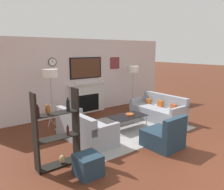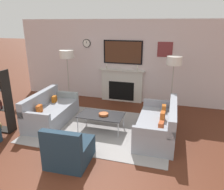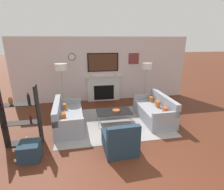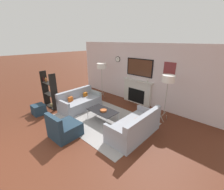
{
  "view_description": "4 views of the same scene",
  "coord_description": "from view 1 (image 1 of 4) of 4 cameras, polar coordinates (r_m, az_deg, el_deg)",
  "views": [
    {
      "loc": [
        -4.09,
        -1.93,
        2.3
      ],
      "look_at": [
        -0.24,
        3.13,
        0.99
      ],
      "focal_mm": 35.0,
      "sensor_mm": 36.0,
      "label": 1
    },
    {
      "loc": [
        1.7,
        -2.02,
        2.6
      ],
      "look_at": [
        0.14,
        3.28,
        0.75
      ],
      "focal_mm": 35.0,
      "sensor_mm": 36.0,
      "label": 2
    },
    {
      "loc": [
        -0.97,
        -2.34,
        2.64
      ],
      "look_at": [
        0.03,
        3.08,
        0.84
      ],
      "focal_mm": 28.0,
      "sensor_mm": 36.0,
      "label": 3
    },
    {
      "loc": [
        3.63,
        -0.62,
        2.83
      ],
      "look_at": [
        0.18,
        3.05,
        0.95
      ],
      "focal_mm": 24.0,
      "sensor_mm": 36.0,
      "label": 4
    }
  ],
  "objects": [
    {
      "name": "ottoman",
      "position": [
        4.3,
        -6.29,
        -17.71
      ],
      "size": [
        0.45,
        0.45,
        0.41
      ],
      "color": "#1F3242",
      "rests_on": "ground_plane"
    },
    {
      "name": "decorative_bowl",
      "position": [
        6.51,
        4.62,
        -5.07
      ],
      "size": [
        0.24,
        0.24,
        0.06
      ],
      "color": "#B55525",
      "rests_on": "coffee_table"
    },
    {
      "name": "armchair",
      "position": [
        5.47,
        13.43,
        -10.6
      ],
      "size": [
        0.8,
        0.85,
        0.81
      ],
      "color": "#1F3242",
      "rests_on": "ground_plane"
    },
    {
      "name": "couch_right",
      "position": [
        7.51,
        12.05,
        -4.15
      ],
      "size": [
        0.87,
        1.81,
        0.83
      ],
      "color": "#9397A2",
      "rests_on": "ground_plane"
    },
    {
      "name": "floor_lamp_right",
      "position": [
        8.49,
        5.54,
        6.57
      ],
      "size": [
        0.42,
        0.42,
        1.71
      ],
      "color": "#9E998E",
      "rests_on": "ground_plane"
    },
    {
      "name": "floor_lamp_left",
      "position": [
        6.7,
        -15.83,
        5.31
      ],
      "size": [
        0.45,
        0.45,
        1.77
      ],
      "color": "#9E998E",
      "rests_on": "ground_plane"
    },
    {
      "name": "area_rug",
      "position": [
        6.62,
        3.69,
        -8.68
      ],
      "size": [
        3.48,
        2.49,
        0.01
      ],
      "color": "#999492",
      "rests_on": "ground_plane"
    },
    {
      "name": "couch_left",
      "position": [
        5.74,
        -7.29,
        -9.0
      ],
      "size": [
        0.9,
        1.79,
        0.81
      ],
      "color": "#9397A2",
      "rests_on": "ground_plane"
    },
    {
      "name": "coffee_table",
      "position": [
        6.49,
        4.08,
        -5.62
      ],
      "size": [
        1.12,
        0.64,
        0.4
      ],
      "color": "black",
      "rests_on": "ground_plane"
    },
    {
      "name": "fireplace_wall",
      "position": [
        8.15,
        -6.84,
        4.07
      ],
      "size": [
        7.47,
        0.28,
        2.7
      ],
      "color": "silver",
      "rests_on": "ground_plane"
    },
    {
      "name": "ground_plane",
      "position": [
        5.08,
        25.35,
        -16.55
      ],
      "size": [
        60.0,
        60.0,
        0.0
      ],
      "primitive_type": "plane",
      "color": "#532616"
    },
    {
      "name": "shelf_unit",
      "position": [
        4.5,
        -14.19,
        -9.18
      ],
      "size": [
        0.88,
        0.28,
        1.56
      ],
      "color": "black",
      "rests_on": "ground_plane"
    }
  ]
}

